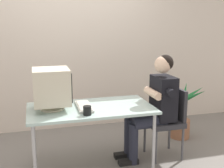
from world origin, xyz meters
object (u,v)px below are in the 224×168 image
(desk, at_px, (91,112))
(crt_monitor, at_px, (52,87))
(office_chair, at_px, (168,118))
(person_seated, at_px, (155,103))
(potted_plant, at_px, (181,111))
(desk_mug, at_px, (87,110))
(keyboard, at_px, (84,106))

(desk, bearing_deg, crt_monitor, 175.90)
(office_chair, bearing_deg, person_seated, -180.00)
(potted_plant, bearing_deg, desk, -160.48)
(person_seated, xyz_separation_m, desk_mug, (-0.88, -0.28, 0.07))
(crt_monitor, bearing_deg, desk_mug, -41.60)
(keyboard, bearing_deg, office_chair, 1.18)
(desk_mug, bearing_deg, person_seated, 17.80)
(keyboard, bearing_deg, potted_plant, 18.62)
(desk, bearing_deg, keyboard, -179.19)
(desk_mug, bearing_deg, desk, 70.97)
(desk, relative_size, desk_mug, 14.54)
(desk_mug, bearing_deg, keyboard, 87.10)
(desk, xyz_separation_m, office_chair, (0.97, 0.02, -0.17))
(desk_mug, bearing_deg, potted_plant, 26.88)
(desk, distance_m, desk_mug, 0.29)
(crt_monitor, height_order, keyboard, crt_monitor)
(desk, distance_m, crt_monitor, 0.52)
(keyboard, bearing_deg, crt_monitor, 174.80)
(potted_plant, xyz_separation_m, desk_mug, (-1.50, -0.76, 0.37))
(desk, distance_m, potted_plant, 1.52)
(keyboard, height_order, office_chair, office_chair)
(keyboard, relative_size, potted_plant, 0.53)
(potted_plant, distance_m, desk_mug, 1.72)
(keyboard, bearing_deg, person_seated, 1.44)
(keyboard, height_order, potted_plant, potted_plant)
(office_chair, xyz_separation_m, person_seated, (-0.19, -0.00, 0.20))
(desk_mug, bearing_deg, office_chair, 14.80)
(desk, distance_m, person_seated, 0.79)
(office_chair, relative_size, desk_mug, 9.02)
(desk, bearing_deg, office_chair, 1.21)
(keyboard, height_order, person_seated, person_seated)
(desk, relative_size, keyboard, 3.05)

